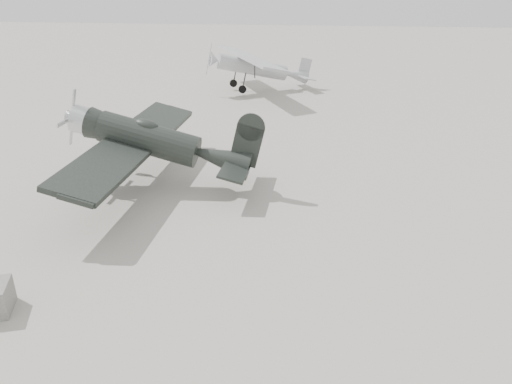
# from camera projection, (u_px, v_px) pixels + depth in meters

# --- Properties ---
(ground) EXTENTS (160.00, 160.00, 0.00)m
(ground) POSITION_uv_depth(u_px,v_px,m) (214.00, 250.00, 17.62)
(ground) COLOR gray
(ground) RESTS_ON ground
(lowwing_monoplane) EXTENTS (8.73, 12.13, 3.93)m
(lowwing_monoplane) POSITION_uv_depth(u_px,v_px,m) (158.00, 142.00, 22.07)
(lowwing_monoplane) COLOR black
(lowwing_monoplane) RESTS_ON ground
(highwing_monoplane) EXTENTS (9.25, 11.86, 3.48)m
(highwing_monoplane) POSITION_uv_depth(u_px,v_px,m) (257.00, 64.00, 39.85)
(highwing_monoplane) COLOR #A7AAAD
(highwing_monoplane) RESTS_ON ground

